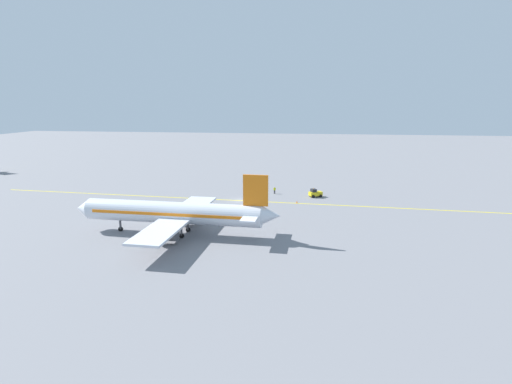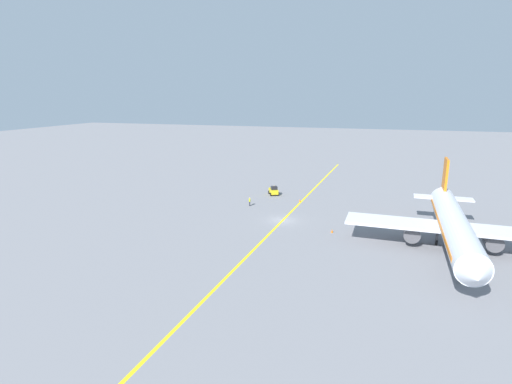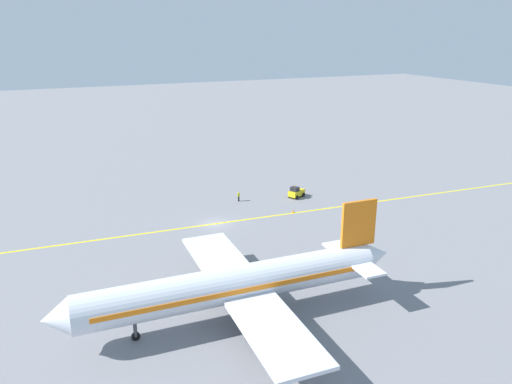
# 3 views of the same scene
# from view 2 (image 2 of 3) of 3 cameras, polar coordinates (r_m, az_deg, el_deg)

# --- Properties ---
(ground_plane) EXTENTS (400.00, 400.00, 0.00)m
(ground_plane) POSITION_cam_2_polar(r_m,az_deg,el_deg) (67.48, 3.83, -4.07)
(ground_plane) COLOR slate
(apron_yellow_centreline) EXTENTS (6.59, 119.86, 0.01)m
(apron_yellow_centreline) POSITION_cam_2_polar(r_m,az_deg,el_deg) (67.48, 3.83, -4.07)
(apron_yellow_centreline) COLOR yellow
(apron_yellow_centreline) RESTS_ON ground
(airplane_at_gate) EXTENTS (28.15, 35.49, 10.60)m
(airplane_at_gate) POSITION_cam_2_polar(r_m,az_deg,el_deg) (59.56, 26.33, -4.19)
(airplane_at_gate) COLOR silver
(airplane_at_gate) RESTS_ON ground
(baggage_tug_white) EXTENTS (2.76, 3.35, 2.11)m
(baggage_tug_white) POSITION_cam_2_polar(r_m,az_deg,el_deg) (84.32, 2.53, 0.19)
(baggage_tug_white) COLOR gold
(baggage_tug_white) RESTS_ON ground
(ground_crew_worker) EXTENTS (0.37, 0.51, 1.68)m
(ground_crew_worker) POSITION_cam_2_polar(r_m,az_deg,el_deg) (75.81, -0.91, -1.33)
(ground_crew_worker) COLOR #23232D
(ground_crew_worker) RESTS_ON ground
(traffic_cone_near_nose) EXTENTS (0.32, 0.32, 0.55)m
(traffic_cone_near_nose) POSITION_cam_2_polar(r_m,az_deg,el_deg) (62.50, 10.81, -5.48)
(traffic_cone_near_nose) COLOR orange
(traffic_cone_near_nose) RESTS_ON ground
(traffic_cone_mid_apron) EXTENTS (0.32, 0.32, 0.55)m
(traffic_cone_mid_apron) POSITION_cam_2_polar(r_m,az_deg,el_deg) (79.34, 6.28, -1.21)
(traffic_cone_mid_apron) COLOR orange
(traffic_cone_mid_apron) RESTS_ON ground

